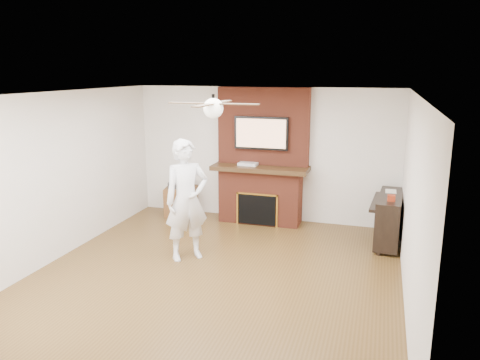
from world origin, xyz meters
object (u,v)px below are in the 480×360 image
(fireplace, at_px, (261,170))
(side_table, at_px, (182,199))
(person, at_px, (187,200))
(piano, at_px, (389,218))

(fireplace, distance_m, side_table, 1.75)
(person, distance_m, side_table, 2.33)
(person, relative_size, side_table, 2.68)
(person, xyz_separation_m, piano, (2.91, 1.53, -0.47))
(fireplace, xyz_separation_m, piano, (2.30, -0.55, -0.55))
(person, bearing_deg, side_table, 73.81)
(person, relative_size, piano, 1.43)
(fireplace, distance_m, piano, 2.43)
(fireplace, relative_size, piano, 1.95)
(person, bearing_deg, fireplace, 31.08)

